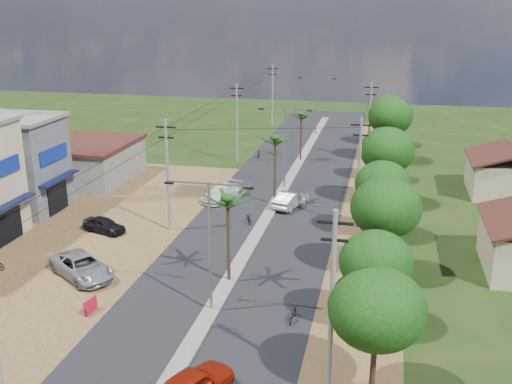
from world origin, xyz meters
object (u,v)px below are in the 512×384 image
Objects in this scene: car_parked_silver at (82,267)px; roadside_sign at (90,306)px; moto_rider_east at (293,315)px; car_white_far at (222,193)px; car_silver_mid at (290,200)px; car_parked_dark at (104,225)px.

roadside_sign is (2.79, -4.30, -0.28)m from car_parked_silver.
moto_rider_east is 1.37× the size of roadside_sign.
car_silver_mid is at bearing 13.91° from car_white_far.
car_white_far is at bearing -17.58° from car_parked_dark.
car_parked_silver reaches higher than moto_rider_east.
roadside_sign is at bearing -112.37° from car_parked_silver.
car_white_far reaches higher than roadside_sign.
car_silver_mid reaches higher than car_parked_dark.
car_parked_silver is at bearing -6.28° from moto_rider_east.
car_parked_silver is 8.16m from car_parked_dark.
car_white_far is 22.61m from moto_rider_east.
car_silver_mid is 0.82× the size of car_parked_silver.
car_parked_silver is at bearing -146.32° from car_parked_dark.
car_parked_silver is 1.48× the size of car_parked_dark.
car_parked_dark is (-13.42, -9.21, -0.11)m from car_silver_mid.
car_white_far is at bearing 12.42° from car_silver_mid.
moto_rider_east is (16.78, -10.50, -0.21)m from car_parked_dark.
car_parked_silver is at bearing -85.21° from car_white_far.
moto_rider_east is at bearing 19.02° from roadside_sign.
car_parked_silver reaches higher than car_white_far.
roadside_sign is (-8.37, -21.34, -0.26)m from car_silver_mid.
car_silver_mid reaches higher than roadside_sign.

